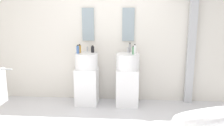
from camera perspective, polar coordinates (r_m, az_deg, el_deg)
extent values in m
cube|color=silver|center=(4.48, -0.87, 7.35)|extent=(4.80, 0.10, 2.60)
cube|color=white|center=(4.40, -6.10, -5.61)|extent=(0.40, 0.40, 0.68)
cylinder|color=white|center=(4.28, -6.24, 0.52)|extent=(0.42, 0.42, 0.28)
cylinder|color=#B7BABF|center=(4.36, -6.02, 3.29)|extent=(0.02, 0.02, 0.10)
cube|color=white|center=(4.33, 3.75, -5.85)|extent=(0.40, 0.40, 0.68)
cylinder|color=white|center=(4.21, 3.84, 0.37)|extent=(0.42, 0.42, 0.28)
cylinder|color=#B7BABF|center=(4.29, 3.89, 3.19)|extent=(0.02, 0.02, 0.10)
cube|color=#8C9EA8|center=(4.45, -5.83, 9.32)|extent=(0.22, 0.03, 0.60)
cube|color=#8C9EA8|center=(4.38, 3.99, 9.31)|extent=(0.22, 0.03, 0.60)
cube|color=#B7BABF|center=(4.52, 18.67, 3.24)|extent=(0.14, 0.08, 2.05)
torus|color=white|center=(3.18, 21.31, -12.27)|extent=(1.07, 1.07, 0.49)
cylinder|color=#B7BABF|center=(3.63, -25.65, -1.34)|extent=(0.36, 0.02, 0.02)
cube|color=white|center=(3.69, -25.30, -5.12)|extent=(0.04, 0.22, 0.50)
cylinder|color=#4C72B7|center=(4.23, -8.31, 3.23)|extent=(0.05, 0.05, 0.14)
cylinder|color=black|center=(4.22, -8.34, 4.28)|extent=(0.03, 0.03, 0.02)
cylinder|color=#99999E|center=(4.32, 4.36, 3.62)|extent=(0.04, 0.04, 0.16)
cylinder|color=black|center=(4.31, 4.38, 4.78)|extent=(0.02, 0.02, 0.02)
cylinder|color=#C68C38|center=(4.31, -7.88, 3.39)|extent=(0.05, 0.05, 0.13)
cylinder|color=black|center=(4.30, -7.91, 4.40)|extent=(0.03, 0.03, 0.02)
cylinder|color=#59996B|center=(4.12, 5.16, 3.03)|extent=(0.04, 0.04, 0.13)
cylinder|color=black|center=(4.11, 5.18, 4.07)|extent=(0.02, 0.02, 0.02)
cylinder|color=black|center=(4.31, -4.75, 3.29)|extent=(0.06, 0.06, 0.11)
cylinder|color=black|center=(4.30, -4.77, 4.15)|extent=(0.03, 0.03, 0.02)
cylinder|color=white|center=(4.12, 5.57, 3.22)|extent=(0.04, 0.04, 0.16)
cylinder|color=black|center=(4.11, 5.59, 4.46)|extent=(0.02, 0.02, 0.02)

